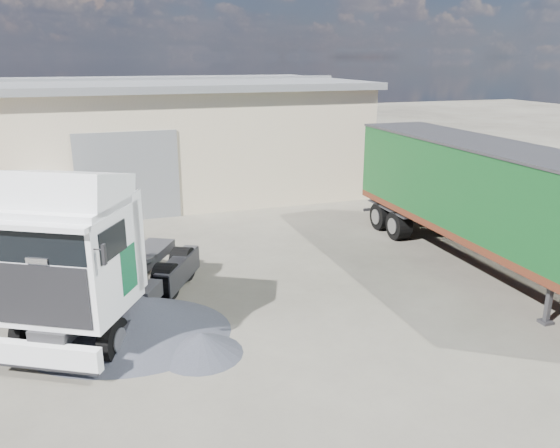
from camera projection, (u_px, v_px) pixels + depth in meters
name	position (u px, v px, depth m)	size (l,w,h in m)	color
ground	(242.00, 320.00, 13.82)	(120.00, 120.00, 0.00)	black
warehouse	(30.00, 139.00, 25.68)	(30.60, 12.60, 5.42)	#BEB192
brick_boundary_wall	(475.00, 187.00, 22.41)	(0.35, 26.00, 2.50)	brown
tractor_unit	(90.00, 263.00, 12.70)	(5.06, 6.52, 4.21)	black
box_trailer	(485.00, 193.00, 16.66)	(2.56, 11.76, 3.91)	#2D2D30
panel_van	(34.00, 220.00, 18.96)	(2.48, 4.65, 1.81)	black
gravel_heap	(122.00, 314.00, 13.02)	(6.19, 6.19, 1.05)	black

